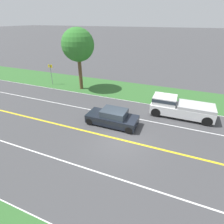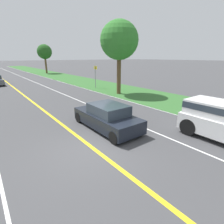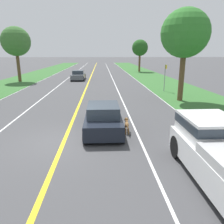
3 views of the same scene
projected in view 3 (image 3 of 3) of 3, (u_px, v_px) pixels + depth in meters
The scene contains 11 objects.
ground_plane at pixel (64, 141), 10.05m from camera, with size 400.00×400.00×0.00m, color #424244.
centre_divider_line at pixel (64, 140), 10.05m from camera, with size 0.18×160.00×0.01m, color yellow.
lane_edge_line_right at pixel (212, 138), 10.38m from camera, with size 0.14×160.00×0.01m, color white.
lane_dash_same_dir at pixel (140, 139), 10.22m from camera, with size 0.10×160.00×0.01m, color white.
ego_car at pixel (103, 118), 11.25m from camera, with size 1.85×4.31×1.40m.
dog at pixel (127, 124), 10.97m from camera, with size 0.23×1.06×0.72m.
oncoming_car at pixel (78, 75), 32.51m from camera, with size 1.88×4.44×1.38m.
roadside_tree_right_near at pixel (185, 34), 17.05m from camera, with size 3.81×3.81×7.29m.
roadside_tree_right_far at pixel (140, 48), 45.22m from camera, with size 3.30×3.30×6.57m.
roadside_tree_left_far at pixel (16, 42), 29.21m from camera, with size 3.86×3.86×7.32m.
street_sign at pixel (165, 75), 22.39m from camera, with size 0.11×0.64×2.77m.
Camera 3 is at (1.73, -9.45, 3.91)m, focal length 35.00 mm.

